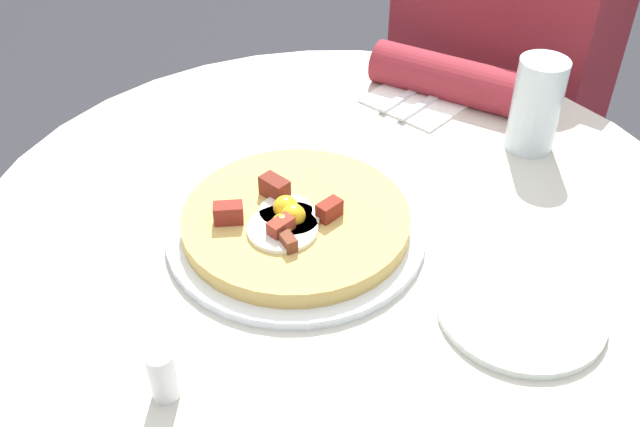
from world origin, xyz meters
TOP-DOWN VIEW (x-y plane):
  - dining_table at (0.00, 0.00)m, footprint 0.95×0.95m
  - person_seated at (0.10, -0.63)m, footprint 0.38×0.47m
  - pizza_plate at (0.03, 0.06)m, footprint 0.32×0.32m
  - breakfast_pizza at (0.03, 0.06)m, footprint 0.28×0.28m
  - bread_plate at (-0.25, 0.01)m, footprint 0.18×0.18m
  - napkin at (0.08, -0.33)m, footprint 0.15×0.18m
  - fork at (0.10, -0.33)m, footprint 0.02×0.18m
  - knife at (0.07, -0.32)m, footprint 0.02×0.18m
  - water_glass at (-0.11, -0.30)m, footprint 0.07×0.07m
  - salt_shaker at (-0.03, 0.32)m, footprint 0.03×0.03m

SIDE VIEW (x-z plane):
  - person_seated at x=0.10m, z-range -0.06..1.07m
  - dining_table at x=0.00m, z-range 0.20..0.95m
  - napkin at x=0.08m, z-range 0.76..0.76m
  - bread_plate at x=-0.25m, z-range 0.76..0.77m
  - pizza_plate at x=0.03m, z-range 0.76..0.77m
  - fork at x=0.10m, z-range 0.76..0.76m
  - knife at x=0.07m, z-range 0.76..0.76m
  - breakfast_pizza at x=0.03m, z-range 0.76..0.80m
  - salt_shaker at x=-0.03m, z-range 0.76..0.81m
  - water_glass at x=-0.11m, z-range 0.76..0.89m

